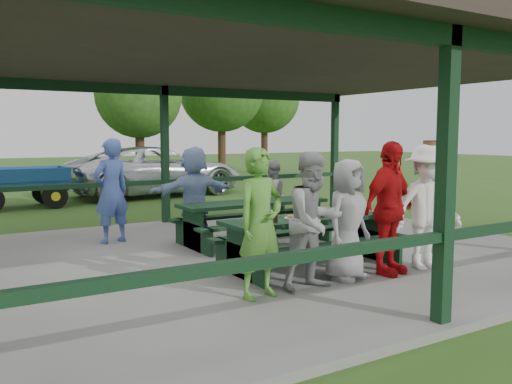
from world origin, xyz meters
TOP-DOWN VIEW (x-y plane):
  - ground at (0.00, 0.00)m, footprint 90.00×90.00m
  - concrete_slab at (0.00, 0.00)m, footprint 10.00×8.00m
  - pavilion_structure at (0.00, 0.00)m, footprint 10.60×8.60m
  - picnic_table_near at (0.24, -1.20)m, footprint 2.68×1.39m
  - picnic_table_far at (0.50, 0.80)m, footprint 2.77×1.39m
  - table_setting at (0.33, -1.18)m, footprint 2.36×0.45m
  - contestant_green at (-1.16, -2.10)m, footprint 0.72×0.54m
  - contestant_grey_left at (-0.39, -2.14)m, footprint 0.87×0.69m
  - contestant_grey_mid at (0.26, -2.01)m, footprint 0.91×0.73m
  - contestant_red at (0.94, -2.08)m, footprint 1.16×0.68m
  - contestant_white_fedora at (1.64, -2.15)m, footprint 1.25×0.84m
  - spectator_lblue at (-0.36, 1.50)m, footprint 1.62×0.55m
  - spectator_blue at (-1.70, 2.10)m, footprint 0.78×0.61m
  - spectator_grey at (1.37, 1.57)m, footprint 0.82×0.71m
  - pickup_truck at (2.11, 9.93)m, footprint 6.16×3.24m
  - farm_trailer at (-2.35, 8.83)m, footprint 3.49×1.62m
  - tree_mid at (2.70, 13.24)m, footprint 3.39×3.39m
  - tree_right at (7.10, 14.69)m, footprint 3.86×3.86m
  - tree_far_right at (11.20, 17.55)m, footprint 3.79×3.79m

SIDE VIEW (x-z plane):
  - ground at x=0.00m, z-range 0.00..0.00m
  - concrete_slab at x=0.00m, z-range 0.00..0.10m
  - picnic_table_near at x=0.24m, z-range 0.20..0.95m
  - picnic_table_far at x=0.50m, z-range 0.20..0.95m
  - farm_trailer at x=-2.35m, z-range -0.01..1.21m
  - spectator_grey at x=1.37m, z-range 0.10..1.53m
  - pickup_truck at x=2.11m, z-range 0.00..1.65m
  - table_setting at x=0.33m, z-range 0.83..0.93m
  - contestant_grey_mid at x=0.26m, z-range 0.10..1.72m
  - contestant_grey_left at x=-0.39m, z-range 0.10..1.83m
  - spectator_lblue at x=-0.36m, z-range 0.10..1.84m
  - contestant_green at x=-1.16m, z-range 0.10..1.89m
  - contestant_white_fedora at x=1.64m, z-range 0.08..1.93m
  - contestant_red at x=0.94m, z-range 0.10..1.95m
  - spectator_blue at x=-1.70m, z-range 0.10..1.98m
  - pavilion_structure at x=0.00m, z-range 1.55..4.79m
  - tree_mid at x=2.70m, z-range 0.93..6.24m
  - tree_far_right at x=11.20m, z-range 1.05..6.98m
  - tree_right at x=7.10m, z-range 1.07..7.10m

